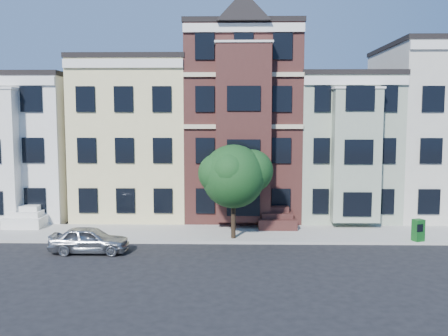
{
  "coord_description": "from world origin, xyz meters",
  "views": [
    {
      "loc": [
        -0.53,
        -19.25,
        6.54
      ],
      "look_at": [
        -1.0,
        3.73,
        4.2
      ],
      "focal_mm": 40.0,
      "sensor_mm": 36.0,
      "label": 1
    }
  ],
  "objects": [
    {
      "name": "ground",
      "position": [
        0.0,
        0.0,
        0.0
      ],
      "size": [
        120.0,
        120.0,
        0.0
      ],
      "primitive_type": "plane",
      "color": "black"
    },
    {
      "name": "far_sidewalk",
      "position": [
        0.0,
        8.0,
        0.07
      ],
      "size": [
        60.0,
        4.0,
        0.15
      ],
      "primitive_type": "cube",
      "color": "#9E9B93",
      "rests_on": "ground"
    },
    {
      "name": "house_white",
      "position": [
        -15.0,
        14.5,
        4.5
      ],
      "size": [
        8.0,
        9.0,
        9.0
      ],
      "primitive_type": "cube",
      "color": "white",
      "rests_on": "ground"
    },
    {
      "name": "house_yellow",
      "position": [
        -7.0,
        14.5,
        5.0
      ],
      "size": [
        7.0,
        9.0,
        10.0
      ],
      "primitive_type": "cube",
      "color": "beige",
      "rests_on": "ground"
    },
    {
      "name": "house_brown",
      "position": [
        0.0,
        14.5,
        6.0
      ],
      "size": [
        7.0,
        9.0,
        12.0
      ],
      "primitive_type": "cube",
      "color": "#3D1D1A",
      "rests_on": "ground"
    },
    {
      "name": "house_green",
      "position": [
        6.5,
        14.5,
        4.5
      ],
      "size": [
        6.0,
        9.0,
        9.0
      ],
      "primitive_type": "cube",
      "color": "#92A189",
      "rests_on": "ground"
    },
    {
      "name": "house_cream",
      "position": [
        13.5,
        14.5,
        5.5
      ],
      "size": [
        8.0,
        9.0,
        11.0
      ],
      "primitive_type": "cube",
      "color": "beige",
      "rests_on": "ground"
    },
    {
      "name": "street_tree",
      "position": [
        -0.57,
        6.73,
        3.23
      ],
      "size": [
        6.78,
        6.78,
        6.15
      ],
      "primitive_type": null,
      "rotation": [
        0.0,
        0.0,
        -0.35
      ],
      "color": "#1C4E1D",
      "rests_on": "far_sidewalk"
    },
    {
      "name": "parked_car",
      "position": [
        -7.52,
        4.22,
        0.65
      ],
      "size": [
        3.79,
        1.53,
        1.29
      ],
      "primitive_type": "imported",
      "rotation": [
        0.0,
        0.0,
        1.57
      ],
      "color": "#999CA1",
      "rests_on": "ground"
    },
    {
      "name": "newspaper_box",
      "position": [
        9.02,
        6.3,
        0.72
      ],
      "size": [
        0.64,
        0.61,
        1.14
      ],
      "primitive_type": "cube",
      "rotation": [
        0.0,
        0.0,
        0.37
      ],
      "color": "#145B1D",
      "rests_on": "far_sidewalk"
    }
  ]
}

